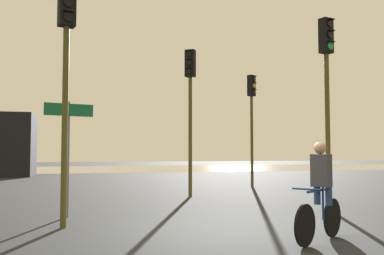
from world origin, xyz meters
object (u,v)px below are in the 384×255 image
(traffic_light_center, at_px, (190,95))
(traffic_light_near_left, at_px, (66,56))
(cyclist, at_px, (321,191))
(direction_sign_post, at_px, (68,141))
(traffic_light_near_right, at_px, (327,77))
(traffic_light_far_right, at_px, (252,109))

(traffic_light_center, distance_m, traffic_light_near_left, 6.23)
(traffic_light_center, height_order, cyclist, traffic_light_center)
(traffic_light_near_left, bearing_deg, direction_sign_post, -106.84)
(traffic_light_center, height_order, traffic_light_near_right, traffic_light_near_right)
(traffic_light_center, relative_size, direction_sign_post, 1.87)
(traffic_light_near_left, bearing_deg, traffic_light_far_right, -147.19)
(traffic_light_center, relative_size, traffic_light_near_right, 0.99)
(traffic_light_near_right, xyz_separation_m, traffic_light_far_right, (1.02, 7.37, -0.08))
(traffic_light_near_right, bearing_deg, cyclist, 36.44)
(direction_sign_post, bearing_deg, traffic_light_near_left, 73.24)
(traffic_light_far_right, xyz_separation_m, direction_sign_post, (-7.37, -6.94, -1.60))
(traffic_light_near_right, relative_size, traffic_light_near_left, 1.01)
(traffic_light_center, bearing_deg, traffic_light_near_right, 156.89)
(traffic_light_center, bearing_deg, direction_sign_post, 77.44)
(traffic_light_near_right, height_order, traffic_light_far_right, traffic_light_near_right)
(traffic_light_near_right, relative_size, direction_sign_post, 1.88)
(traffic_light_near_right, height_order, traffic_light_near_left, traffic_light_near_right)
(traffic_light_near_right, bearing_deg, traffic_light_near_left, -10.87)
(traffic_light_center, xyz_separation_m, direction_sign_post, (-3.77, -3.57, -1.66))
(direction_sign_post, bearing_deg, traffic_light_center, -151.99)
(cyclist, bearing_deg, traffic_light_far_right, -51.76)
(traffic_light_center, height_order, traffic_light_near_left, traffic_light_center)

